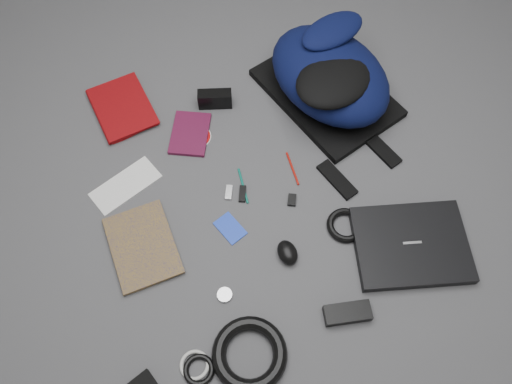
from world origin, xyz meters
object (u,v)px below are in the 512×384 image
object	(u,v)px
power_brick	(347,313)
laptop	(411,245)
backpack	(330,75)
dvd_case	(190,134)
comic_book	(112,257)
compact_camera	(215,99)
textbook_red	(97,118)
mouse	(287,253)

from	to	relation	value
power_brick	laptop	bearing A→B (deg)	36.68
backpack	dvd_case	bearing A→B (deg)	163.03
comic_book	compact_camera	xyz separation A→B (m)	(0.43, 0.44, 0.02)
comic_book	textbook_red	bearing A→B (deg)	81.40
comic_book	power_brick	xyz separation A→B (m)	(0.58, -0.35, 0.01)
backpack	power_brick	world-z (taller)	backpack
backpack	dvd_case	xyz separation A→B (m)	(-0.49, -0.02, -0.10)
textbook_red	backpack	bearing A→B (deg)	-19.38
comic_book	dvd_case	size ratio (longest dim) A/B	1.48
backpack	textbook_red	bearing A→B (deg)	151.07
laptop	dvd_case	bearing A→B (deg)	144.97
textbook_red	mouse	xyz separation A→B (m)	(0.45, -0.64, 0.01)
dvd_case	laptop	bearing A→B (deg)	-25.02
backpack	laptop	world-z (taller)	backpack
backpack	textbook_red	size ratio (longest dim) A/B	2.08
comic_book	mouse	xyz separation A→B (m)	(0.48, -0.14, 0.01)
comic_book	compact_camera	world-z (taller)	compact_camera
comic_book	mouse	bearing A→B (deg)	-20.87
comic_book	power_brick	size ratio (longest dim) A/B	1.95
backpack	dvd_case	distance (m)	0.50
textbook_red	comic_book	xyz separation A→B (m)	(-0.04, -0.50, -0.00)
laptop	comic_book	bearing A→B (deg)	177.98
laptop	dvd_case	world-z (taller)	laptop
comic_book	compact_camera	size ratio (longest dim) A/B	2.20
textbook_red	compact_camera	distance (m)	0.40
backpack	comic_book	distance (m)	0.89
textbook_red	dvd_case	bearing A→B (deg)	-37.80
dvd_case	mouse	bearing A→B (deg)	-48.20
laptop	compact_camera	distance (m)	0.78
backpack	mouse	world-z (taller)	backpack
mouse	backpack	bearing A→B (deg)	53.93
dvd_case	mouse	distance (m)	0.52
laptop	textbook_red	world-z (taller)	laptop
textbook_red	power_brick	world-z (taller)	power_brick
comic_book	laptop	bearing A→B (deg)	-19.66
textbook_red	comic_book	distance (m)	0.50
textbook_red	dvd_case	size ratio (longest dim) A/B	1.44
laptop	compact_camera	size ratio (longest dim) A/B	2.87
textbook_red	comic_book	world-z (taller)	textbook_red
backpack	laptop	size ratio (longest dim) A/B	1.55
backpack	compact_camera	distance (m)	0.39
dvd_case	compact_camera	distance (m)	0.15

